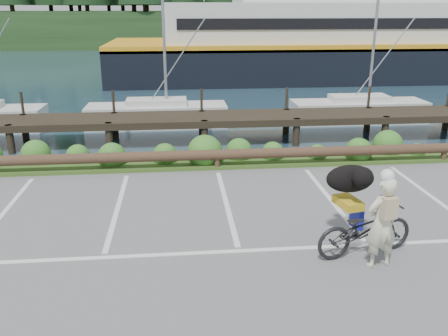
# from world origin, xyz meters

# --- Properties ---
(ground) EXTENTS (72.00, 72.00, 0.00)m
(ground) POSITION_xyz_m (0.00, 0.00, 0.00)
(ground) COLOR #5B5A5D
(harbor_backdrop) EXTENTS (170.00, 160.00, 30.00)m
(harbor_backdrop) POSITION_xyz_m (0.39, 78.47, -0.00)
(harbor_backdrop) COLOR #1A3140
(harbor_backdrop) RESTS_ON ground
(vegetation_strip) EXTENTS (34.00, 1.60, 0.10)m
(vegetation_strip) POSITION_xyz_m (0.00, 5.30, 0.05)
(vegetation_strip) COLOR #3D5B21
(vegetation_strip) RESTS_ON ground
(log_rail) EXTENTS (32.00, 0.30, 0.60)m
(log_rail) POSITION_xyz_m (0.00, 4.60, 0.00)
(log_rail) COLOR #443021
(log_rail) RESTS_ON ground
(bicycle) EXTENTS (2.10, 1.11, 1.05)m
(bicycle) POSITION_xyz_m (2.37, -0.74, 0.53)
(bicycle) COLOR black
(bicycle) RESTS_ON ground
(cyclist) EXTENTS (0.71, 0.54, 1.74)m
(cyclist) POSITION_xyz_m (2.47, -1.20, 0.87)
(cyclist) COLOR beige
(cyclist) RESTS_ON ground
(dog) EXTENTS (0.67, 1.04, 0.56)m
(dog) POSITION_xyz_m (2.23, -0.12, 1.33)
(dog) COLOR black
(dog) RESTS_ON bicycle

